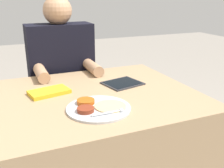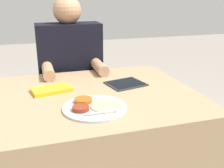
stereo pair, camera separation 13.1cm
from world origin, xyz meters
TOP-DOWN VIEW (x-y plane):
  - dining_table at (0.00, 0.00)m, footprint 1.27×0.86m
  - thali_tray at (0.06, -0.19)m, footprint 0.29×0.29m
  - red_notebook at (-0.10, 0.09)m, footprint 0.22×0.15m
  - tablet_device at (0.31, 0.08)m, footprint 0.23×0.21m
  - person_diner at (0.07, 0.57)m, footprint 0.44×0.43m

SIDE VIEW (x-z plane):
  - dining_table at x=0.00m, z-range 0.00..0.76m
  - person_diner at x=0.07m, z-range -0.04..1.20m
  - tablet_device at x=0.31m, z-range 0.76..0.77m
  - red_notebook at x=-0.10m, z-range 0.76..0.78m
  - thali_tray at x=0.06m, z-range 0.75..0.78m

